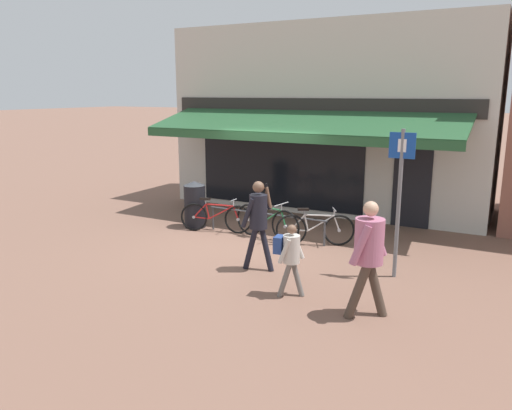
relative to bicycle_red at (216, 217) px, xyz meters
name	(u,v)px	position (x,y,z in m)	size (l,w,h in m)	color
ground_plane	(243,242)	(1.00, -0.44, -0.36)	(160.00, 160.00, 0.00)	brown
shop_front	(332,118)	(1.34, 4.10, 2.15)	(8.67, 4.88, 5.02)	beige
bike_rack_rail	(266,217)	(1.25, 0.15, 0.11)	(2.93, 0.04, 0.57)	#47494F
bicycle_red	(216,217)	(0.00, 0.00, 0.00)	(1.72, 0.70, 0.82)	black
bicycle_green	(267,222)	(1.32, 0.06, 0.03)	(1.72, 0.52, 0.87)	black
bicycle_silver	(315,229)	(2.45, 0.11, 0.01)	(1.56, 0.87, 0.82)	black
pedestrian_adult	(258,216)	(2.10, -1.81, 0.68)	(0.61, 0.49, 1.69)	black
pedestrian_child	(290,252)	(3.11, -2.66, 0.39)	(0.49, 0.47, 1.21)	slate
pedestrian_second_adult	(369,248)	(4.42, -2.82, 0.69)	(0.59, 0.75, 1.76)	#47382D
litter_bin	(195,204)	(-0.69, 0.14, 0.21)	(0.53, 0.53, 1.14)	black
parking_sign	(400,189)	(4.41, -0.98, 1.24)	(0.44, 0.07, 2.63)	slate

